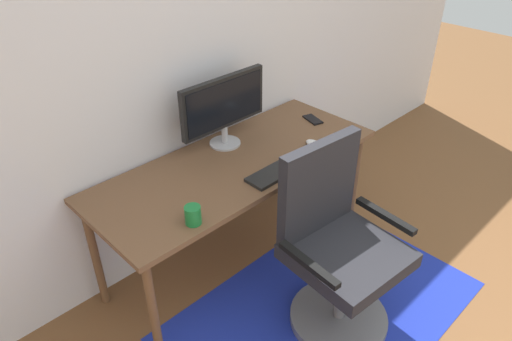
% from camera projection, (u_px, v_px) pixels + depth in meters
% --- Properties ---
extents(wall_back, '(6.00, 0.10, 2.60)m').
position_uv_depth(wall_back, '(175.00, 41.00, 2.47)').
color(wall_back, silver).
rests_on(wall_back, ground).
extents(area_rug, '(1.67, 1.09, 0.01)m').
position_uv_depth(area_rug, '(323.00, 310.00, 2.61)').
color(area_rug, '#1C2EA2').
rests_on(area_rug, ground).
extents(desk, '(1.68, 0.66, 0.71)m').
position_uv_depth(desk, '(237.00, 171.00, 2.62)').
color(desk, brown).
rests_on(desk, ground).
extents(monitor, '(0.57, 0.18, 0.41)m').
position_uv_depth(monitor, '(224.00, 105.00, 2.61)').
color(monitor, '#B2B2B7').
rests_on(monitor, desk).
extents(keyboard, '(0.43, 0.13, 0.02)m').
position_uv_depth(keyboard, '(282.00, 169.00, 2.50)').
color(keyboard, black).
rests_on(keyboard, desk).
extents(computer_mouse, '(0.06, 0.10, 0.03)m').
position_uv_depth(computer_mouse, '(314.00, 144.00, 2.71)').
color(computer_mouse, white).
rests_on(computer_mouse, desk).
extents(coffee_cup, '(0.08, 0.08, 0.09)m').
position_uv_depth(coffee_cup, '(193.00, 215.00, 2.11)').
color(coffee_cup, '#197233').
rests_on(coffee_cup, desk).
extents(cell_phone, '(0.10, 0.15, 0.01)m').
position_uv_depth(cell_phone, '(313.00, 119.00, 3.00)').
color(cell_phone, black).
rests_on(cell_phone, desk).
extents(office_chair, '(0.61, 0.55, 1.01)m').
position_uv_depth(office_chair, '(337.00, 255.00, 2.36)').
color(office_chair, slate).
rests_on(office_chair, ground).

